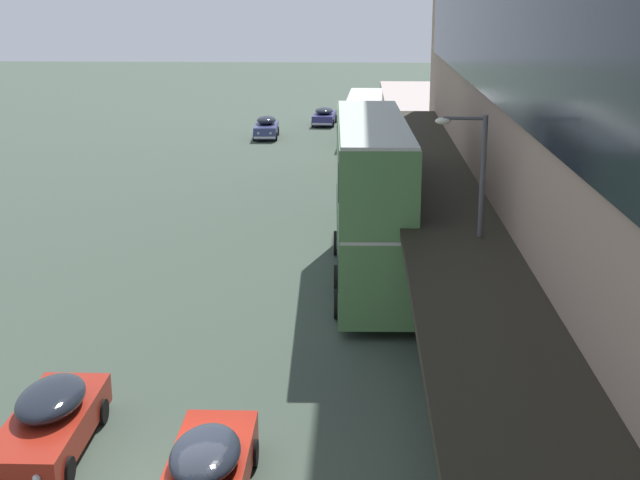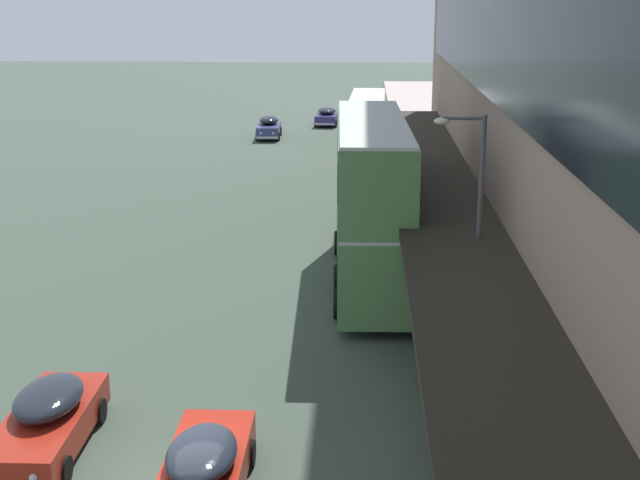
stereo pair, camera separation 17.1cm
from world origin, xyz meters
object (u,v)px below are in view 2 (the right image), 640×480
(sedan_lead_near, at_px, (269,127))
(vw_van, at_px, (374,176))
(transit_bus_kerbside_front, at_px, (367,114))
(sedan_oncoming_rear, at_px, (204,469))
(fire_hydrant, at_px, (462,384))
(sedan_far_back, at_px, (48,419))
(transit_bus_kerbside_rear, at_px, (371,198))
(sedan_oncoming_front, at_px, (372,111))
(pedestrian_at_kerb, at_px, (456,327))
(sedan_trailing_near, at_px, (373,151))
(street_lamp, at_px, (474,218))
(sedan_second_near, at_px, (327,116))

(sedan_lead_near, xyz_separation_m, vw_van, (7.62, -19.14, 0.31))
(transit_bus_kerbside_front, bearing_deg, sedan_oncoming_rear, -94.22)
(fire_hydrant, bearing_deg, sedan_far_back, -162.97)
(transit_bus_kerbside_rear, bearing_deg, sedan_far_back, -121.16)
(sedan_oncoming_front, distance_m, pedestrian_at_kerb, 50.79)
(pedestrian_at_kerb, bearing_deg, vw_van, 95.73)
(pedestrian_at_kerb, bearing_deg, transit_bus_kerbside_rear, 108.71)
(sedan_lead_near, height_order, sedan_trailing_near, sedan_lead_near)
(vw_van, xyz_separation_m, street_lamp, (2.67, -21.32, 3.18))
(transit_bus_kerbside_front, height_order, sedan_trailing_near, transit_bus_kerbside_front)
(sedan_trailing_near, xyz_separation_m, vw_van, (-0.03, -9.37, 0.33))
(sedan_oncoming_rear, bearing_deg, street_lamp, 51.88)
(transit_bus_kerbside_rear, distance_m, sedan_oncoming_rear, 15.53)
(sedan_second_near, height_order, vw_van, vw_van)
(transit_bus_kerbside_rear, distance_m, sedan_far_back, 15.21)
(sedan_far_back, height_order, sedan_oncoming_front, sedan_far_back)
(fire_hydrant, bearing_deg, sedan_second_near, 96.47)
(street_lamp, bearing_deg, sedan_second_near, 97.51)
(sedan_oncoming_front, distance_m, vw_van, 28.62)
(sedan_trailing_near, relative_size, street_lamp, 0.61)
(sedan_trailing_near, bearing_deg, vw_van, -90.21)
(sedan_far_back, xyz_separation_m, fire_hydrant, (10.18, 3.12, -0.28))
(sedan_second_near, distance_m, vw_van, 26.19)
(street_lamp, height_order, fire_hydrant, street_lamp)
(fire_hydrant, bearing_deg, vw_van, 95.04)
(transit_bus_kerbside_rear, height_order, pedestrian_at_kerb, transit_bus_kerbside_rear)
(sedan_second_near, relative_size, sedan_lead_near, 1.01)
(sedan_lead_near, height_order, vw_van, vw_van)
(sedan_oncoming_front, relative_size, sedan_trailing_near, 1.13)
(fire_hydrant, bearing_deg, sedan_oncoming_rear, -139.64)
(street_lamp, bearing_deg, sedan_oncoming_front, 92.88)
(transit_bus_kerbside_rear, xyz_separation_m, sedan_far_back, (-7.76, -12.83, -2.55))
(transit_bus_kerbside_front, distance_m, fire_hydrant, 43.52)
(sedan_oncoming_rear, distance_m, sedan_trailing_near, 39.26)
(sedan_oncoming_front, relative_size, pedestrian_at_kerb, 2.64)
(sedan_far_back, relative_size, vw_van, 1.07)
(transit_bus_kerbside_rear, xyz_separation_m, vw_van, (0.25, 14.82, -2.23))
(transit_bus_kerbside_rear, relative_size, sedan_far_back, 2.36)
(pedestrian_at_kerb, bearing_deg, sedan_oncoming_front, 92.33)
(sedan_oncoming_rear, relative_size, sedan_trailing_near, 1.13)
(sedan_lead_near, bearing_deg, fire_hydrant, -77.37)
(transit_bus_kerbside_rear, xyz_separation_m, sedan_trailing_near, (0.29, 24.20, -2.56))
(vw_van, bearing_deg, sedan_oncoming_front, 89.69)
(transit_bus_kerbside_front, xyz_separation_m, transit_bus_kerbside_rear, (0.07, -33.71, 1.45))
(sedan_second_near, distance_m, sedan_trailing_near, 16.96)
(vw_van, bearing_deg, transit_bus_kerbside_rear, -90.98)
(sedan_far_back, height_order, street_lamp, street_lamp)
(sedan_far_back, height_order, vw_van, vw_van)
(transit_bus_kerbside_front, bearing_deg, sedan_second_near, 114.65)
(sedan_lead_near, xyz_separation_m, street_lamp, (10.29, -40.45, 3.48))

